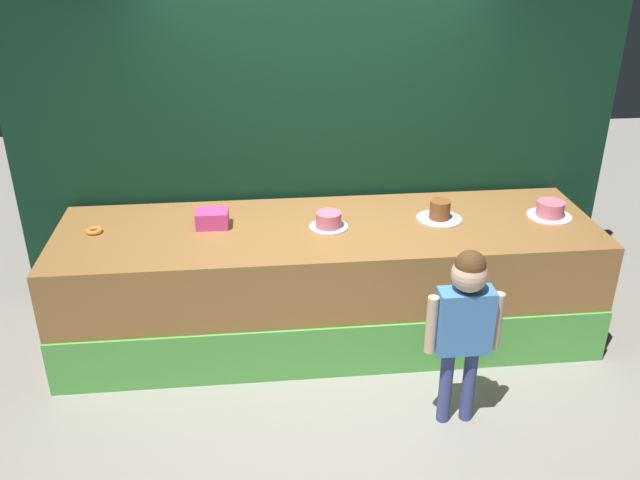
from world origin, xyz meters
name	(u,v)px	position (x,y,z in m)	size (l,w,h in m)	color
ground_plane	(337,376)	(0.00, 0.00, 0.00)	(12.00, 12.00, 0.00)	gray
stage_platform	(328,281)	(0.00, 0.55, 0.44)	(3.86, 1.13, 0.89)	#9E6B38
curtain_backdrop	(319,119)	(0.00, 1.21, 1.49)	(4.64, 0.08, 2.98)	#113823
child_figure	(465,315)	(0.69, -0.51, 0.77)	(0.46, 0.21, 1.20)	#3F4C8C
pink_box	(212,219)	(-0.82, 0.64, 0.95)	(0.23, 0.17, 0.12)	#E2439B
donut	(94,231)	(-1.64, 0.62, 0.91)	(0.11, 0.11, 0.03)	orange
cake_left	(329,221)	(0.00, 0.54, 0.94)	(0.28, 0.28, 0.11)	silver
cake_center	(440,212)	(0.82, 0.60, 0.95)	(0.33, 0.33, 0.15)	silver
cake_right	(550,210)	(1.64, 0.56, 0.94)	(0.32, 0.32, 0.12)	white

